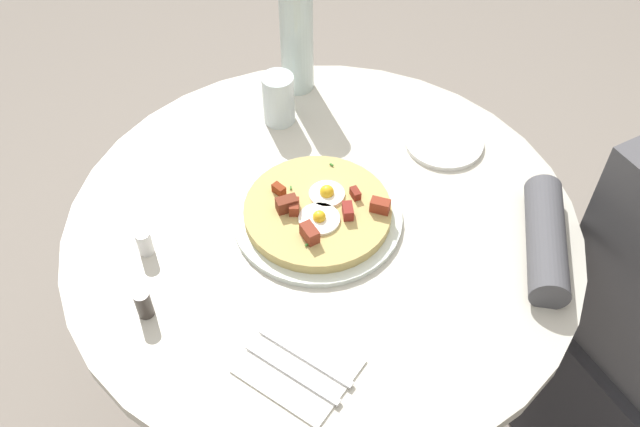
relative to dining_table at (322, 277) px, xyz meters
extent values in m
plane|color=gray|center=(0.00, 0.00, -0.56)|extent=(6.00, 6.00, 0.00)
cylinder|color=beige|center=(0.00, 0.00, 0.16)|extent=(0.97, 0.97, 0.03)
cylinder|color=#333338|center=(0.00, 0.00, -0.21)|extent=(0.12, 0.12, 0.71)
cylinder|color=#333338|center=(0.00, 0.00, -0.55)|extent=(0.44, 0.44, 0.02)
cube|color=#2D2D33|center=(0.42, 0.54, -0.34)|extent=(0.32, 0.28, 0.45)
cylinder|color=#4C4C51|center=(0.25, 0.32, 0.21)|extent=(0.25, 0.21, 0.07)
cylinder|color=silver|center=(-0.01, -0.01, 0.18)|extent=(0.32, 0.32, 0.01)
cylinder|color=tan|center=(-0.01, -0.01, 0.20)|extent=(0.28, 0.28, 0.02)
cylinder|color=white|center=(-0.03, 0.03, 0.21)|extent=(0.07, 0.07, 0.01)
sphere|color=yellow|center=(-0.03, 0.03, 0.22)|extent=(0.03, 0.03, 0.03)
cylinder|color=white|center=(0.02, -0.02, 0.21)|extent=(0.08, 0.08, 0.01)
sphere|color=yellow|center=(0.02, -0.02, 0.22)|extent=(0.02, 0.02, 0.02)
cube|color=maroon|center=(-0.02, -0.05, 0.22)|extent=(0.04, 0.03, 0.02)
cube|color=maroon|center=(-0.03, -0.06, 0.22)|extent=(0.03, 0.04, 0.03)
cube|color=maroon|center=(0.00, 0.07, 0.22)|extent=(0.03, 0.02, 0.02)
cube|color=maroon|center=(0.03, 0.03, 0.22)|extent=(0.04, 0.03, 0.02)
cube|color=maroon|center=(-0.08, -0.05, 0.22)|extent=(0.03, 0.02, 0.02)
cube|color=maroon|center=(0.05, -0.05, 0.22)|extent=(0.04, 0.02, 0.03)
cube|color=maroon|center=(0.05, 0.09, 0.22)|extent=(0.04, 0.04, 0.03)
cube|color=#387F2D|center=(0.06, -0.07, 0.21)|extent=(0.00, 0.01, 0.00)
cube|color=#387F2D|center=(-0.08, -0.03, 0.21)|extent=(0.01, 0.01, 0.00)
cube|color=#387F2D|center=(-0.09, 0.07, 0.21)|extent=(0.01, 0.01, 0.00)
cube|color=#387F2D|center=(0.00, 0.02, 0.21)|extent=(0.01, 0.01, 0.00)
cube|color=#387F2D|center=(-0.01, -0.01, 0.21)|extent=(0.01, 0.00, 0.00)
cylinder|color=white|center=(-0.07, 0.33, 0.18)|extent=(0.16, 0.16, 0.01)
cube|color=white|center=(0.25, -0.18, 0.18)|extent=(0.21, 0.20, 0.00)
cube|color=silver|center=(0.26, -0.20, 0.18)|extent=(0.17, 0.09, 0.00)
cube|color=silver|center=(0.24, -0.16, 0.18)|extent=(0.17, 0.09, 0.00)
cylinder|color=silver|center=(-0.30, 0.06, 0.23)|extent=(0.07, 0.07, 0.11)
cylinder|color=silver|center=(-0.39, 0.15, 0.30)|extent=(0.07, 0.07, 0.24)
cylinder|color=white|center=(-0.09, -0.32, 0.20)|extent=(0.03, 0.03, 0.05)
cylinder|color=#3F3833|center=(0.04, -0.36, 0.20)|extent=(0.03, 0.03, 0.06)
camera|label=1|loc=(0.76, -0.42, 1.18)|focal=39.35mm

